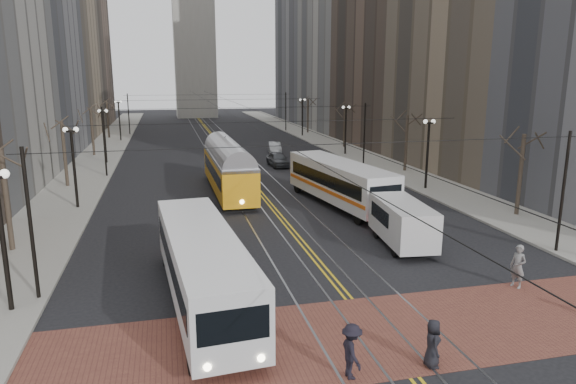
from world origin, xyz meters
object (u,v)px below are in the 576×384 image
sedan_grey (278,159)px  pedestrian_a (433,343)px  streetcar (228,173)px  rear_bus (339,184)px  cargo_van (402,225)px  pedestrian_b (518,266)px  sedan_silver (275,148)px  pedestrian_d (352,351)px  transit_bus (203,269)px

sedan_grey → pedestrian_a: 38.74m
streetcar → rear_bus: (7.40, -6.10, -0.05)m
cargo_van → pedestrian_b: size_ratio=2.86×
sedan_grey → sedan_silver: (1.58, 9.19, -0.07)m
sedan_silver → cargo_van: bearing=-83.7°
streetcar → pedestrian_d: bearing=-89.4°
pedestrian_a → pedestrian_d: bearing=103.0°
sedan_silver → pedestrian_a: 48.03m
streetcar → cargo_van: bearing=-64.3°
sedan_grey → sedan_silver: size_ratio=1.07×
sedan_grey → sedan_silver: sedan_grey is taller
transit_bus → rear_bus: bearing=48.8°
transit_bus → cargo_van: bearing=19.3°
pedestrian_b → sedan_silver: bearing=163.4°
cargo_van → pedestrian_b: bearing=-62.9°
transit_bus → rear_bus: rear_bus is taller
transit_bus → pedestrian_a: transit_bus is taller
pedestrian_b → pedestrian_d: (-9.76, -5.00, -0.09)m
rear_bus → sedan_silver: rear_bus is taller
streetcar → pedestrian_d: (0.54, -27.28, -0.74)m
streetcar → pedestrian_a: (3.34, -27.28, -0.83)m
sedan_grey → cargo_van: bearing=-90.1°
transit_bus → pedestrian_b: size_ratio=6.27×
pedestrian_a → pedestrian_b: pedestrian_b is taller
cargo_van → pedestrian_a: size_ratio=3.47×
transit_bus → rear_bus: (10.99, 14.68, 0.06)m
streetcar → transit_bus: bearing=-100.3°
rear_bus → sedan_silver: bearing=79.7°
pedestrian_b → cargo_van: bearing=-178.1°
transit_bus → sedan_silver: 42.94m
rear_bus → cargo_van: bearing=-96.4°
rear_bus → streetcar: bearing=131.9°
transit_bus → streetcar: bearing=75.8°
streetcar → pedestrian_a: streetcar is taller
rear_bus → cargo_van: size_ratio=2.18×
sedan_silver → pedestrian_b: size_ratio=2.07×
sedan_silver → pedestrian_b: bearing=-80.2°
pedestrian_b → transit_bus: bearing=-115.6°
cargo_van → sedan_grey: size_ratio=1.29×
cargo_van → pedestrian_b: cargo_van is taller
streetcar → pedestrian_b: 24.55m
cargo_van → pedestrian_a: cargo_van is taller
streetcar → pedestrian_b: bearing=-65.7°
cargo_van → transit_bus: bearing=-150.4°
rear_bus → cargo_van: rear_bus is taller
sedan_grey → pedestrian_d: bearing=-101.5°
transit_bus → streetcar: (3.59, 20.78, 0.10)m
rear_bus → pedestrian_a: (-4.06, -21.18, -0.78)m
pedestrian_b → pedestrian_a: bearing=-73.7°
transit_bus → pedestrian_b: bearing=-10.6°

